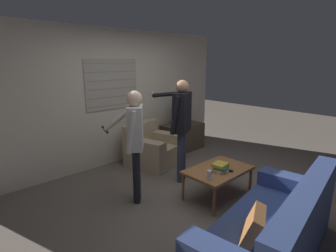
# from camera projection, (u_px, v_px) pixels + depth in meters

# --- Properties ---
(ground_plane) EXTENTS (16.00, 16.00, 0.00)m
(ground_plane) POSITION_uv_depth(u_px,v_px,m) (197.00, 195.00, 3.94)
(ground_plane) COLOR #665B51
(wall_back) EXTENTS (5.20, 0.08, 2.55)m
(wall_back) POSITION_uv_depth(u_px,v_px,m) (119.00, 97.00, 5.07)
(wall_back) COLOR beige
(wall_back) RESTS_ON ground_plane
(couch_blue) EXTENTS (2.04, 1.07, 0.88)m
(couch_blue) POSITION_uv_depth(u_px,v_px,m) (274.00, 233.00, 2.58)
(couch_blue) COLOR navy
(couch_blue) RESTS_ON ground_plane
(armchair_beige) EXTENTS (1.08, 1.04, 0.79)m
(armchair_beige) POSITION_uv_depth(u_px,v_px,m) (152.00, 148.00, 5.12)
(armchair_beige) COLOR tan
(armchair_beige) RESTS_ON ground_plane
(coffee_table) EXTENTS (0.97, 0.63, 0.44)m
(coffee_table) POSITION_uv_depth(u_px,v_px,m) (218.00, 171.00, 3.80)
(coffee_table) COLOR brown
(coffee_table) RESTS_ON ground_plane
(tv_stand) EXTENTS (0.91, 0.55, 0.58)m
(tv_stand) POSITION_uv_depth(u_px,v_px,m) (182.00, 137.00, 5.95)
(tv_stand) COLOR #4C3D2D
(tv_stand) RESTS_ON ground_plane
(tv) EXTENTS (0.63, 0.57, 0.57)m
(tv) POSITION_uv_depth(u_px,v_px,m) (183.00, 112.00, 5.82)
(tv) COLOR #B2B2B7
(tv) RESTS_ON tv_stand
(person_left_standing) EXTENTS (0.46, 0.70, 1.58)m
(person_left_standing) POSITION_uv_depth(u_px,v_px,m) (135.00, 134.00, 3.56)
(person_left_standing) COLOR black
(person_left_standing) RESTS_ON ground_plane
(person_right_standing) EXTENTS (0.52, 0.84, 1.68)m
(person_right_standing) POSITION_uv_depth(u_px,v_px,m) (181.00, 119.00, 4.20)
(person_right_standing) COLOR #33384C
(person_right_standing) RESTS_ON ground_plane
(book_stack) EXTENTS (0.24, 0.23, 0.12)m
(book_stack) POSITION_uv_depth(u_px,v_px,m) (221.00, 167.00, 3.69)
(book_stack) COLOR beige
(book_stack) RESTS_ON coffee_table
(soda_can) EXTENTS (0.07, 0.07, 0.13)m
(soda_can) POSITION_uv_depth(u_px,v_px,m) (209.00, 175.00, 3.44)
(soda_can) COLOR silver
(soda_can) RESTS_ON coffee_table
(spare_remote) EXTENTS (0.08, 0.14, 0.02)m
(spare_remote) POSITION_uv_depth(u_px,v_px,m) (228.00, 170.00, 3.71)
(spare_remote) COLOR black
(spare_remote) RESTS_ON coffee_table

